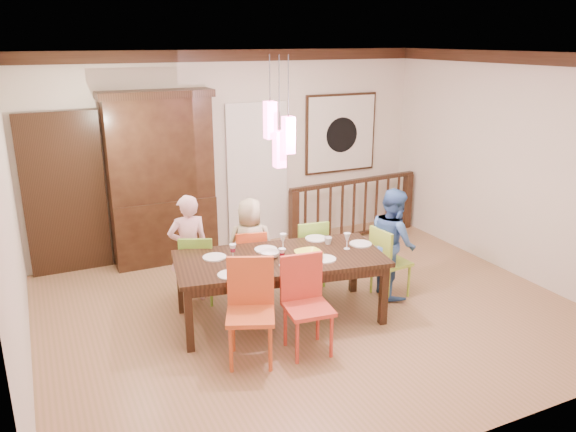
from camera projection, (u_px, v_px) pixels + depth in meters
name	position (u px, v px, depth m)	size (l,w,h in m)	color
floor	(310.00, 310.00, 6.59)	(6.00, 6.00, 0.00)	olive
ceiling	(314.00, 54.00, 5.71)	(6.00, 6.00, 0.00)	white
wall_back	(234.00, 151.00, 8.31)	(6.00, 6.00, 0.00)	beige
wall_left	(10.00, 229.00, 4.94)	(5.00, 5.00, 0.00)	beige
wall_right	(514.00, 166.00, 7.37)	(5.00, 5.00, 0.00)	beige
crown_molding	(313.00, 62.00, 5.74)	(6.00, 5.00, 0.16)	black
panel_door	(65.00, 197.00, 7.42)	(1.04, 0.07, 2.24)	black
white_doorway	(257.00, 176.00, 8.54)	(0.97, 0.05, 2.22)	silver
painting	(341.00, 133.00, 8.96)	(1.25, 0.06, 1.25)	black
pendant_cluster	(279.00, 134.00, 5.78)	(0.27, 0.21, 1.14)	#FF4C97
dining_table	(280.00, 263.00, 6.22)	(2.43, 1.40, 0.75)	black
chair_far_left	(198.00, 263.00, 6.69)	(0.51, 0.51, 0.86)	#71AE32
chair_far_mid	(250.00, 256.00, 6.94)	(0.45, 0.45, 0.84)	#EB5323
chair_far_right	(308.00, 247.00, 7.17)	(0.44, 0.44, 0.88)	#87C43B
chair_near_left	(250.00, 307.00, 5.39)	(0.61, 0.61, 1.02)	#C55025
chair_near_mid	(308.00, 301.00, 5.57)	(0.49, 0.49, 0.99)	#C43B2A
chair_end_right	(391.00, 257.00, 6.85)	(0.43, 0.43, 0.88)	#9DC139
china_hutch	(161.00, 178.00, 7.74)	(1.52, 0.46, 2.40)	black
balustrade	(354.00, 208.00, 8.84)	(2.32, 0.26, 0.96)	black
person_far_left	(189.00, 249.00, 6.67)	(0.48, 0.32, 1.33)	#FBBFC7
person_far_mid	(251.00, 246.00, 6.93)	(0.59, 0.38, 1.21)	#C0B591
person_end_right	(393.00, 242.00, 6.85)	(0.66, 0.51, 1.35)	#3E69B0
serving_bowl	(309.00, 255.00, 6.15)	(0.30, 0.30, 0.07)	#EAED43
small_bowl	(270.00, 254.00, 6.17)	(0.21, 0.21, 0.07)	white
cup_left	(248.00, 265.00, 5.85)	(0.12, 0.12, 0.10)	silver
cup_right	(328.00, 241.00, 6.55)	(0.09, 0.09, 0.09)	silver
plate_far_left	(214.00, 257.00, 6.16)	(0.26, 0.26, 0.01)	white
plate_far_mid	(266.00, 249.00, 6.38)	(0.26, 0.26, 0.01)	white
plate_far_right	(316.00, 238.00, 6.73)	(0.26, 0.26, 0.01)	white
plate_near_left	(230.00, 275.00, 5.70)	(0.26, 0.26, 0.01)	white
plate_near_mid	(324.00, 259.00, 6.11)	(0.26, 0.26, 0.01)	white
plate_end_right	(361.00, 244.00, 6.56)	(0.26, 0.26, 0.01)	white
wine_glass_a	(233.00, 252.00, 6.05)	(0.08, 0.08, 0.19)	#590C19
wine_glass_b	(283.00, 242.00, 6.37)	(0.08, 0.08, 0.19)	silver
wine_glass_c	(282.00, 257.00, 5.93)	(0.08, 0.08, 0.19)	#590C19
wine_glass_d	(347.00, 241.00, 6.39)	(0.08, 0.08, 0.19)	silver
napkin	(294.00, 269.00, 5.84)	(0.18, 0.14, 0.01)	#D83359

